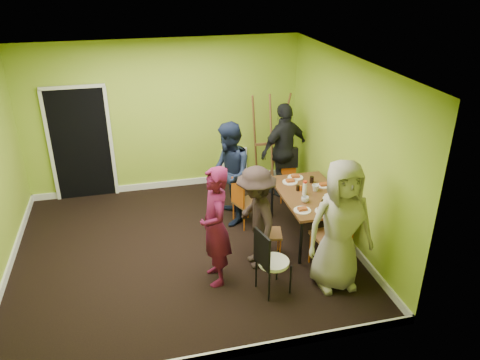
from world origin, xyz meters
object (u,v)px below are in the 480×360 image
at_px(dining_table, 310,197).
at_px(chair_left_near, 265,229).
at_px(chair_back_end, 287,163).
at_px(easel, 269,142).
at_px(chair_front_end, 334,233).
at_px(blue_bottle, 331,196).
at_px(person_standing, 215,227).
at_px(thermos, 305,189).
at_px(chair_left_far, 243,199).
at_px(person_back_end, 284,150).
at_px(person_left_far, 229,174).
at_px(person_left_near, 256,218).
at_px(orange_bottle, 301,188).
at_px(chair_bentwood, 269,259).
at_px(person_front_end, 340,226).

relative_size(dining_table, chair_left_near, 1.77).
height_order(chair_back_end, easel, easel).
relative_size(chair_left_near, chair_front_end, 0.77).
xyz_separation_m(blue_bottle, person_standing, (-1.81, -0.40, -0.02)).
relative_size(chair_front_end, thermos, 5.47).
height_order(chair_left_far, thermos, thermos).
bearing_deg(person_back_end, thermos, 61.35).
bearing_deg(blue_bottle, person_left_far, 138.67).
distance_m(blue_bottle, person_left_near, 1.20).
bearing_deg(person_standing, easel, 147.70).
bearing_deg(chair_left_far, orange_bottle, 41.52).
bearing_deg(chair_left_far, chair_left_near, -15.91).
xyz_separation_m(chair_back_end, orange_bottle, (-0.22, -1.28, 0.14)).
distance_m(person_left_far, person_left_near, 1.30).
bearing_deg(chair_bentwood, person_left_far, 168.10).
height_order(chair_left_far, easel, easel).
xyz_separation_m(chair_left_far, person_left_near, (-0.08, -1.08, 0.28)).
bearing_deg(easel, person_left_near, -110.74).
relative_size(chair_bentwood, person_left_far, 0.55).
xyz_separation_m(chair_left_far, person_standing, (-0.70, -1.31, 0.36)).
xyz_separation_m(chair_back_end, person_front_end, (-0.20, -2.64, 0.26)).
bearing_deg(dining_table, orange_bottle, 131.26).
relative_size(person_back_end, person_front_end, 0.96).
distance_m(person_left_near, person_front_end, 1.17).
height_order(thermos, person_left_far, person_left_far).
bearing_deg(easel, chair_left_far, -122.14).
height_order(thermos, blue_bottle, blue_bottle).
height_order(blue_bottle, orange_bottle, blue_bottle).
bearing_deg(chair_bentwood, person_standing, -139.08).
height_order(chair_left_far, chair_bentwood, chair_bentwood).
bearing_deg(chair_left_near, person_left_far, -153.96).
xyz_separation_m(chair_left_near, chair_back_end, (0.95, 1.79, 0.18)).
bearing_deg(person_left_near, chair_bentwood, -2.57).
height_order(chair_left_near, person_back_end, person_back_end).
distance_m(dining_table, person_left_near, 1.15).
height_order(dining_table, person_front_end, person_front_end).
bearing_deg(dining_table, thermos, -174.34).
xyz_separation_m(thermos, person_left_near, (-0.91, -0.52, -0.09)).
distance_m(easel, thermos, 1.87).
bearing_deg(person_left_far, dining_table, 58.50).
distance_m(person_standing, person_left_near, 0.67).
xyz_separation_m(chair_front_end, person_back_end, (0.10, 2.48, 0.25)).
height_order(dining_table, thermos, thermos).
bearing_deg(person_front_end, chair_left_far, 116.62).
height_order(orange_bottle, person_left_near, person_left_near).
distance_m(chair_left_far, person_standing, 1.53).
height_order(person_left_near, person_back_end, person_back_end).
bearing_deg(easel, person_front_end, -89.64).
relative_size(blue_bottle, person_left_far, 0.13).
bearing_deg(orange_bottle, person_back_end, 81.88).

